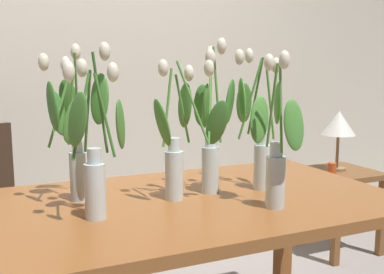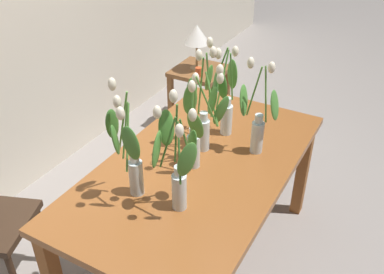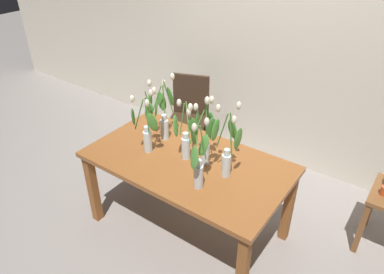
{
  "view_description": "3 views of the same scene",
  "coord_description": "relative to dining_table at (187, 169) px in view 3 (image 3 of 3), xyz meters",
  "views": [
    {
      "loc": [
        -0.62,
        -1.47,
        1.21
      ],
      "look_at": [
        0.07,
        0.06,
        0.96
      ],
      "focal_mm": 41.83,
      "sensor_mm": 36.0,
      "label": 1
    },
    {
      "loc": [
        -1.6,
        -0.85,
        2.07
      ],
      "look_at": [
        -0.09,
        -0.01,
        0.96
      ],
      "focal_mm": 39.95,
      "sensor_mm": 36.0,
      "label": 2
    },
    {
      "loc": [
        1.37,
        -1.86,
        2.39
      ],
      "look_at": [
        0.06,
        -0.02,
        0.98
      ],
      "focal_mm": 33.6,
      "sensor_mm": 36.0,
      "label": 3
    }
  ],
  "objects": [
    {
      "name": "tulip_vase_1",
      "position": [
        0.34,
        0.02,
        0.31
      ],
      "size": [
        0.22,
        0.2,
        0.56
      ],
      "color": "silver",
      "rests_on": "dining_table"
    },
    {
      "name": "tulip_vase_5",
      "position": [
        0.14,
        0.03,
        0.3
      ],
      "size": [
        0.19,
        0.26,
        0.59
      ],
      "color": "silver",
      "rests_on": "dining_table"
    },
    {
      "name": "pillar_candle",
      "position": [
        1.34,
        0.72,
        -0.06
      ],
      "size": [
        0.06,
        0.06,
        0.07
      ],
      "primitive_type": "cylinder",
      "color": "#CC4C23",
      "rests_on": "side_table"
    },
    {
      "name": "ground_plane",
      "position": [
        0.0,
        0.0,
        -0.65
      ],
      "size": [
        18.0,
        18.0,
        0.0
      ],
      "primitive_type": "plane",
      "color": "gray"
    },
    {
      "name": "dining_chair",
      "position": [
        -0.69,
        0.97,
        -0.12
      ],
      "size": [
        0.52,
        0.52,
        0.93
      ],
      "color": "#382619",
      "rests_on": "ground"
    },
    {
      "name": "room_wall_rear",
      "position": [
        0.0,
        1.52,
        0.7
      ],
      "size": [
        9.0,
        0.1,
        2.7
      ],
      "primitive_type": "cube",
      "color": "beige",
      "rests_on": "ground"
    },
    {
      "name": "tulip_vase_3",
      "position": [
        -0.37,
        0.16,
        0.31
      ],
      "size": [
        0.17,
        0.23,
        0.57
      ],
      "color": "silver",
      "rests_on": "dining_table"
    },
    {
      "name": "tulip_vase_0",
      "position": [
        0.26,
        -0.22,
        0.27
      ],
      "size": [
        0.12,
        0.22,
        0.54
      ],
      "color": "silver",
      "rests_on": "dining_table"
    },
    {
      "name": "tulip_vase_2",
      "position": [
        -0.33,
        -0.07,
        0.32
      ],
      "size": [
        0.22,
        0.24,
        0.56
      ],
      "color": "silver",
      "rests_on": "dining_table"
    },
    {
      "name": "tulip_vase_4",
      "position": [
        -0.01,
        0.01,
        0.3
      ],
      "size": [
        0.24,
        0.2,
        0.55
      ],
      "color": "silver",
      "rests_on": "dining_table"
    },
    {
      "name": "dining_table",
      "position": [
        0.0,
        0.0,
        0.0
      ],
      "size": [
        1.6,
        0.9,
        0.74
      ],
      "color": "brown",
      "rests_on": "ground"
    }
  ]
}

